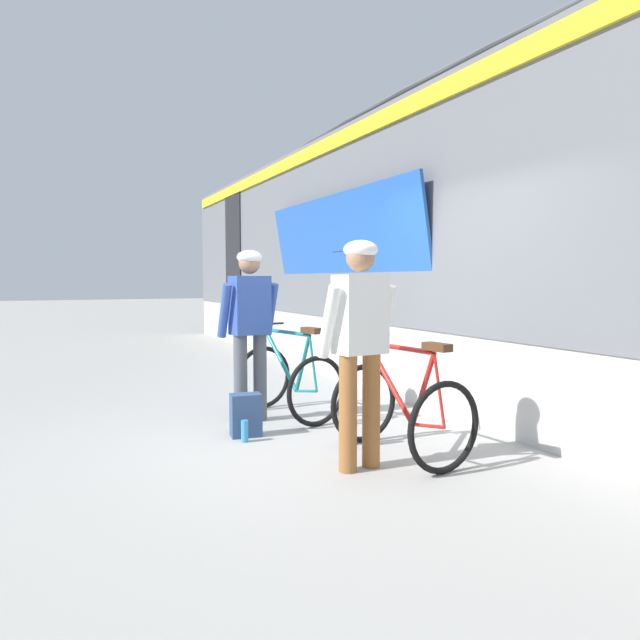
# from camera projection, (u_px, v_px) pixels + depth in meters

# --- Properties ---
(ground_plane) EXTENTS (80.00, 80.00, 0.00)m
(ground_plane) POSITION_uv_depth(u_px,v_px,m) (316.00, 442.00, 5.29)
(ground_plane) COLOR #A09E99
(train_car) EXTENTS (3.18, 19.01, 3.88)m
(train_car) POSITION_uv_depth(u_px,v_px,m) (492.00, 241.00, 7.65)
(train_car) COLOR slate
(train_car) RESTS_ON ground
(cyclist_near_in_white) EXTENTS (0.64, 0.36, 1.76)m
(cyclist_near_in_white) POSITION_uv_depth(u_px,v_px,m) (360.00, 333.00, 4.47)
(cyclist_near_in_white) COLOR #935B2D
(cyclist_near_in_white) RESTS_ON ground
(cyclist_far_in_blue) EXTENTS (0.63, 0.35, 1.76)m
(cyclist_far_in_blue) POSITION_uv_depth(u_px,v_px,m) (250.00, 319.00, 6.01)
(cyclist_far_in_blue) COLOR #4C515B
(cyclist_far_in_blue) RESTS_ON ground
(bicycle_near_red) EXTENTS (0.83, 1.15, 0.99)m
(bicycle_near_red) POSITION_uv_depth(u_px,v_px,m) (401.00, 409.00, 4.82)
(bicycle_near_red) COLOR black
(bicycle_near_red) RESTS_ON ground
(bicycle_far_teal) EXTENTS (0.91, 1.19, 0.99)m
(bicycle_far_teal) POSITION_uv_depth(u_px,v_px,m) (289.00, 380.00, 6.22)
(bicycle_far_teal) COLOR black
(bicycle_far_teal) RESTS_ON ground
(backpack_on_platform) EXTENTS (0.30, 0.21, 0.40)m
(backpack_on_platform) POSITION_uv_depth(u_px,v_px,m) (246.00, 415.00, 5.47)
(backpack_on_platform) COLOR navy
(backpack_on_platform) RESTS_ON ground
(water_bottle_near_the_bikes) EXTENTS (0.06, 0.06, 0.22)m
(water_bottle_near_the_bikes) POSITION_uv_depth(u_px,v_px,m) (375.00, 432.00, 5.20)
(water_bottle_near_the_bikes) COLOR #338CCC
(water_bottle_near_the_bikes) RESTS_ON ground
(water_bottle_by_the_backpack) EXTENTS (0.07, 0.07, 0.20)m
(water_bottle_by_the_backpack) POSITION_uv_depth(u_px,v_px,m) (245.00, 431.00, 5.28)
(water_bottle_by_the_backpack) COLOR #338CCC
(water_bottle_by_the_backpack) RESTS_ON ground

